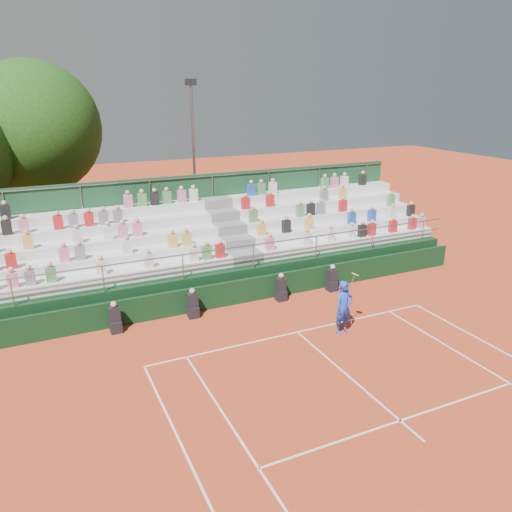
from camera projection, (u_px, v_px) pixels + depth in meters
name	position (u px, v px, depth m)	size (l,w,h in m)	color
ground	(297.00, 332.00, 17.80)	(90.00, 90.00, 0.00)	#C04220
courtside_wall	(259.00, 288.00, 20.38)	(20.00, 0.15, 1.00)	black
line_officials	(236.00, 298.00, 19.52)	(9.50, 0.40, 1.19)	black
grandstand	(229.00, 252.00, 22.97)	(20.00, 5.20, 4.40)	black
tennis_player	(344.00, 307.00, 17.48)	(0.92, 0.56, 2.22)	blue
tree_east	(33.00, 128.00, 24.91)	(6.64, 6.64, 9.67)	#351F13
floodlight_mast	(193.00, 147.00, 28.29)	(0.60, 0.25, 8.73)	gray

